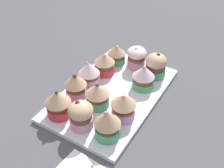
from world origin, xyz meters
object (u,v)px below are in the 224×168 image
at_px(cupcake_3, 156,65).
at_px(cupcake_4, 80,114).
at_px(baking_tray, 112,94).
at_px(cupcake_2, 143,77).
at_px(cupcake_1, 123,106).
at_px(cupcake_9, 88,74).
at_px(cupcake_11, 116,54).
at_px(cupcake_5, 97,95).
at_px(cupcake_6, 137,57).
at_px(cupcake_0, 107,124).
at_px(cupcake_8, 76,85).
at_px(cupcake_7, 58,103).
at_px(cupcake_10, 104,63).

relative_size(cupcake_3, cupcake_4, 1.03).
height_order(baking_tray, cupcake_2, cupcake_2).
bearing_deg(cupcake_1, cupcake_9, 67.00).
distance_m(cupcake_1, cupcake_11, 0.24).
height_order(baking_tray, cupcake_4, cupcake_4).
height_order(cupcake_5, cupcake_11, cupcake_5).
height_order(cupcake_6, cupcake_9, cupcake_9).
distance_m(cupcake_0, cupcake_8, 0.16).
bearing_deg(cupcake_7, cupcake_5, -39.75).
height_order(cupcake_3, cupcake_7, cupcake_7).
relative_size(cupcake_0, cupcake_2, 1.08).
bearing_deg(cupcake_6, cupcake_8, 160.12).
bearing_deg(cupcake_4, cupcake_10, 16.74).
relative_size(cupcake_0, cupcake_6, 1.14).
bearing_deg(cupcake_2, cupcake_5, 152.18).
bearing_deg(cupcake_3, cupcake_4, 165.17).
distance_m(baking_tray, cupcake_0, 0.16).
relative_size(cupcake_7, cupcake_9, 1.06).
bearing_deg(cupcake_2, cupcake_9, 116.72).
height_order(baking_tray, cupcake_10, cupcake_10).
xyz_separation_m(cupcake_1, cupcake_11, (0.20, 0.13, -0.01)).
height_order(cupcake_5, cupcake_7, cupcake_7).
relative_size(cupcake_5, cupcake_10, 1.03).
xyz_separation_m(cupcake_3, cupcake_9, (-0.14, 0.14, 0.00)).
bearing_deg(cupcake_1, cupcake_3, 0.76).
relative_size(cupcake_0, cupcake_9, 1.06).
relative_size(cupcake_8, cupcake_10, 1.13).
bearing_deg(cupcake_6, baking_tray, 179.88).
bearing_deg(cupcake_7, cupcake_11, -1.54).
relative_size(cupcake_4, cupcake_8, 0.94).
distance_m(baking_tray, cupcake_11, 0.15).
distance_m(cupcake_2, cupcake_8, 0.19).
relative_size(cupcake_0, cupcake_7, 1.01).
height_order(cupcake_5, cupcake_9, cupcake_9).
xyz_separation_m(cupcake_4, cupcake_9, (0.14, 0.07, 0.00)).
height_order(cupcake_1, cupcake_10, cupcake_1).
relative_size(baking_tray, cupcake_5, 5.28).
height_order(cupcake_1, cupcake_11, cupcake_1).
bearing_deg(cupcake_4, cupcake_3, -14.83).
distance_m(cupcake_4, cupcake_10, 0.22).
bearing_deg(cupcake_6, cupcake_0, -166.16).
xyz_separation_m(cupcake_2, cupcake_6, (0.08, 0.06, -0.00)).
distance_m(cupcake_1, cupcake_6, 0.22).
xyz_separation_m(cupcake_2, cupcake_8, (-0.13, 0.14, 0.00)).
height_order(cupcake_3, cupcake_6, cupcake_3).
bearing_deg(cupcake_8, cupcake_5, -90.11).
bearing_deg(cupcake_5, cupcake_7, 140.25).
bearing_deg(cupcake_1, cupcake_8, 88.74).
bearing_deg(baking_tray, cupcake_0, -152.89).
bearing_deg(cupcake_9, cupcake_5, -130.52).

